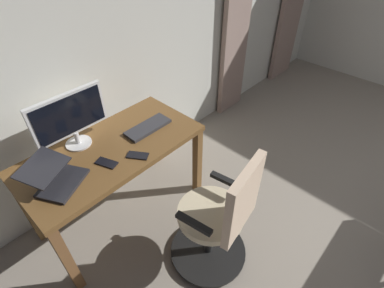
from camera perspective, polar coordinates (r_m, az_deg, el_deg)
curtain_right_panel at (r=3.33m, az=9.18°, el=25.73°), size 0.41×0.06×2.49m
desk at (r=2.18m, az=-15.20°, el=-2.69°), size 1.29×0.64×0.72m
office_chair at (r=1.96m, az=5.34°, el=-14.93°), size 0.56×0.56×1.01m
computer_monitor at (r=2.09m, az=-22.89°, el=4.92°), size 0.51×0.18×0.40m
computer_keyboard at (r=2.23m, az=-8.67°, el=3.29°), size 0.36×0.14×0.02m
laptop at (r=1.95m, az=-25.26°, el=-5.93°), size 0.39×0.40×0.15m
computer_mouse at (r=2.14m, az=-27.49°, el=-3.36°), size 0.06×0.10×0.04m
cell_phone_by_monitor at (r=2.00m, az=-16.47°, el=-3.58°), size 0.11×0.16×0.01m
cell_phone_face_up at (r=2.00m, az=-10.65°, el=-2.23°), size 0.14×0.16×0.01m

